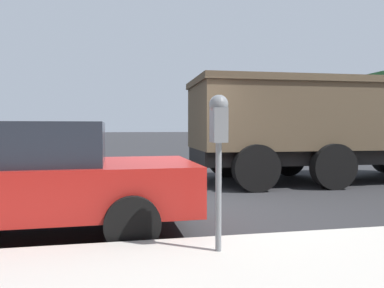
% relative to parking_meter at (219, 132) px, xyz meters
% --- Properties ---
extents(ground_plane, '(220.00, 220.00, 0.00)m').
position_rel_parking_meter_xyz_m(ground_plane, '(2.69, -0.17, -1.36)').
color(ground_plane, '#2B2B2D').
extents(parking_meter, '(0.21, 0.19, 1.55)m').
position_rel_parking_meter_xyz_m(parking_meter, '(0.00, 0.00, 0.00)').
color(parking_meter, gray).
rests_on(parking_meter, sidewalk).
extents(car_red, '(2.14, 4.60, 1.47)m').
position_rel_parking_meter_xyz_m(car_red, '(1.57, 2.31, -0.58)').
color(car_red, '#B21E19').
rests_on(car_red, ground_plane).
extents(dump_truck, '(2.94, 7.44, 2.93)m').
position_rel_parking_meter_xyz_m(dump_truck, '(5.32, -4.60, 0.22)').
color(dump_truck, black).
rests_on(dump_truck, ground_plane).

